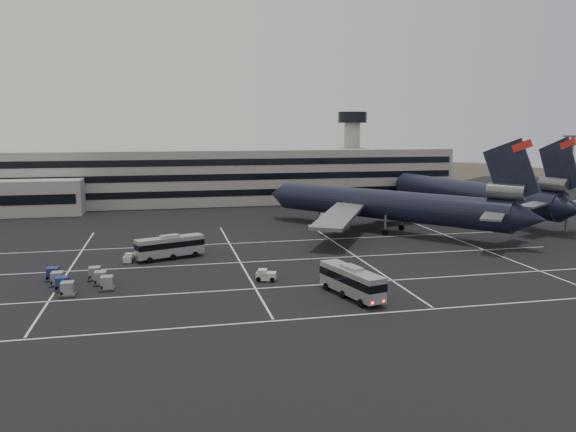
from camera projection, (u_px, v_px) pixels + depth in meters
The scene contains 12 objects.
ground at pixel (286, 267), 80.24m from camera, with size 260.00×260.00×0.00m, color black.
lane_markings at pixel (291, 265), 81.14m from camera, with size 90.00×55.62×0.01m.
terminal at pixel (217, 177), 147.15m from camera, with size 125.00×26.00×24.00m.
hills at pixel (245, 200), 249.93m from camera, with size 352.00×180.00×44.00m.
lightpole_right at pixel (570, 170), 105.22m from camera, with size 2.40×2.40×18.28m.
trijet_main at pixel (387, 205), 106.35m from camera, with size 41.04×48.19×18.08m.
trijet_far at pixel (473, 193), 123.61m from camera, with size 20.77×57.35×18.08m.
bus_near at pixel (351, 280), 65.69m from camera, with size 5.09×10.82×3.72m.
bus_far at pixel (170, 246), 84.92m from camera, with size 10.55×5.86×3.66m.
tug_a at pixel (129, 258), 82.84m from camera, with size 1.74×2.46×1.45m.
tug_b at pixel (267, 275), 72.83m from camera, with size 2.85×2.30×1.60m.
uld_cluster at pixel (78, 280), 70.26m from camera, with size 9.68×10.26×1.71m.
Camera 1 is at (-16.53, -76.36, 19.71)m, focal length 35.00 mm.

